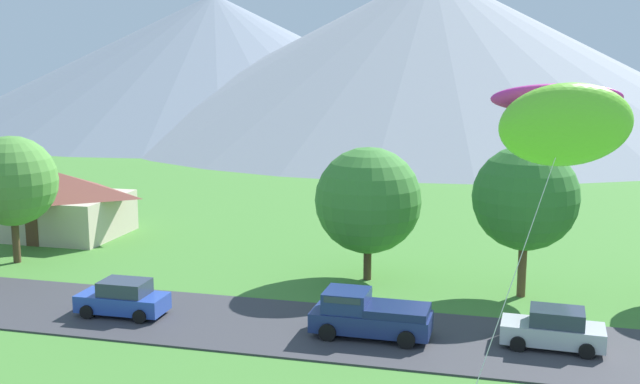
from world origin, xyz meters
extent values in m
cube|color=#38383D|center=(0.00, 28.01, 0.04)|extent=(160.00, 7.01, 0.08)
cone|color=gray|center=(-47.30, 127.57, 11.74)|extent=(97.44, 97.44, 23.47)
cone|color=#8E939E|center=(-7.29, 120.50, 12.96)|extent=(102.26, 102.26, 25.92)
cube|color=beige|center=(-24.01, 41.61, 1.41)|extent=(8.31, 6.52, 2.82)
pyramid|color=brown|center=(-24.01, 41.61, 3.60)|extent=(8.98, 7.04, 1.55)
cube|color=brown|center=(-24.01, 38.33, 1.00)|extent=(0.90, 0.06, 2.00)
cylinder|color=brown|center=(6.74, 35.40, 1.58)|extent=(0.44, 0.44, 3.17)
sphere|color=#33752D|center=(6.74, 35.40, 5.17)|extent=(5.33, 5.33, 5.33)
cylinder|color=#4C3823|center=(-22.50, 34.68, 1.48)|extent=(0.44, 0.44, 2.96)
sphere|color=#4C8938|center=(-22.50, 34.68, 4.96)|extent=(5.32, 5.32, 5.32)
cylinder|color=#4C3823|center=(-1.49, 36.41, 1.14)|extent=(0.44, 0.44, 2.28)
sphere|color=#3D7F33|center=(-1.49, 36.41, 4.46)|extent=(5.81, 5.81, 5.81)
cube|color=#B7BCC1|center=(7.95, 28.38, 0.68)|extent=(4.28, 2.00, 0.80)
cube|color=#2D3847|center=(8.10, 28.37, 1.42)|extent=(2.27, 1.69, 0.68)
cylinder|color=black|center=(6.56, 27.52, 0.40)|extent=(0.65, 0.27, 0.64)
cylinder|color=black|center=(6.65, 29.36, 0.40)|extent=(0.65, 0.27, 0.64)
cylinder|color=black|center=(9.26, 27.39, 0.40)|extent=(0.65, 0.27, 0.64)
cylinder|color=black|center=(9.35, 29.23, 0.40)|extent=(0.65, 0.27, 0.64)
cube|color=#2847A8|center=(-11.60, 27.59, 0.68)|extent=(4.21, 1.83, 0.80)
cube|color=#2D3847|center=(-11.45, 27.60, 1.42)|extent=(2.21, 1.60, 0.68)
cylinder|color=black|center=(-12.94, 26.66, 0.40)|extent=(0.64, 0.25, 0.64)
cylinder|color=black|center=(-12.95, 28.50, 0.40)|extent=(0.64, 0.25, 0.64)
cylinder|color=black|center=(-10.24, 26.69, 0.40)|extent=(0.64, 0.25, 0.64)
cylinder|color=black|center=(-10.25, 28.53, 0.40)|extent=(0.64, 0.25, 0.64)
cube|color=navy|center=(0.34, 27.73, 0.75)|extent=(5.22, 2.05, 0.84)
cube|color=navy|center=(-0.76, 27.74, 1.62)|extent=(1.92, 1.86, 0.90)
cube|color=#2D3847|center=(-0.76, 27.74, 1.89)|extent=(1.63, 1.90, 0.28)
cube|color=navy|center=(1.49, 27.72, 1.35)|extent=(2.72, 1.99, 0.36)
cylinder|color=black|center=(-1.37, 26.72, 0.46)|extent=(0.76, 0.29, 0.76)
cylinder|color=black|center=(-1.35, 28.76, 0.46)|extent=(0.76, 0.29, 0.76)
cylinder|color=black|center=(2.03, 26.69, 0.46)|extent=(0.76, 0.29, 0.76)
cylinder|color=black|center=(2.05, 28.73, 0.46)|extent=(0.76, 0.29, 0.76)
ellipsoid|color=#72D133|center=(7.24, 16.03, 10.47)|extent=(3.83, 2.85, 2.29)
ellipsoid|color=#D12D9E|center=(7.03, 16.49, 11.10)|extent=(3.46, 1.92, 0.79)
cylinder|color=silver|center=(5.81, 13.82, 6.01)|extent=(2.88, 4.45, 8.93)
camera|label=1|loc=(5.97, -3.27, 12.08)|focal=42.38mm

